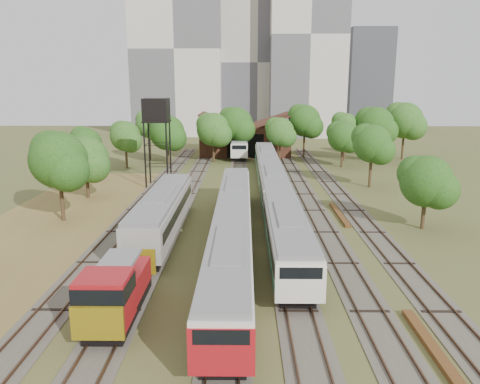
{
  "coord_description": "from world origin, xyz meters",
  "views": [
    {
      "loc": [
        -1.05,
        -28.26,
        12.45
      ],
      "look_at": [
        -1.52,
        15.33,
        2.5
      ],
      "focal_mm": 35.0,
      "sensor_mm": 36.0,
      "label": 1
    }
  ],
  "objects_px": {
    "shunter_locomotive": "(115,293)",
    "water_tower": "(156,112)",
    "railcar_red_set": "(232,227)",
    "railcar_green_set": "(273,186)"
  },
  "relations": [
    {
      "from": "railcar_red_set",
      "to": "railcar_green_set",
      "type": "height_order",
      "value": "railcar_green_set"
    },
    {
      "from": "railcar_red_set",
      "to": "shunter_locomotive",
      "type": "height_order",
      "value": "railcar_red_set"
    },
    {
      "from": "shunter_locomotive",
      "to": "water_tower",
      "type": "bearing_deg",
      "value": 96.51
    },
    {
      "from": "railcar_red_set",
      "to": "water_tower",
      "type": "xyz_separation_m",
      "value": [
        -10.0,
        23.82,
        7.38
      ]
    },
    {
      "from": "shunter_locomotive",
      "to": "railcar_red_set",
      "type": "bearing_deg",
      "value": 61.75
    },
    {
      "from": "shunter_locomotive",
      "to": "water_tower",
      "type": "height_order",
      "value": "water_tower"
    },
    {
      "from": "railcar_red_set",
      "to": "water_tower",
      "type": "distance_m",
      "value": 26.86
    },
    {
      "from": "railcar_red_set",
      "to": "railcar_green_set",
      "type": "bearing_deg",
      "value": 75.42
    },
    {
      "from": "railcar_green_set",
      "to": "shunter_locomotive",
      "type": "xyz_separation_m",
      "value": [
        -10.0,
        -26.55,
        -0.24
      ]
    },
    {
      "from": "railcar_green_set",
      "to": "railcar_red_set",
      "type": "bearing_deg",
      "value": -104.58
    }
  ]
}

